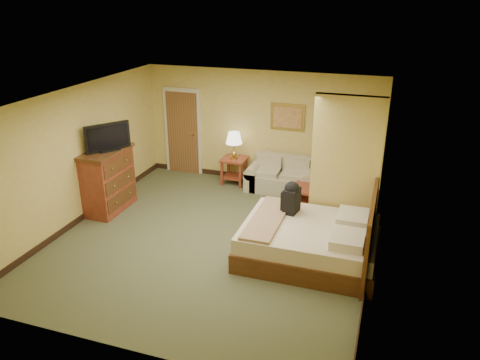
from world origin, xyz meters
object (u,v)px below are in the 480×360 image
at_px(loveseat, 281,180).
at_px(bed, 313,241).
at_px(dresser, 108,180).
at_px(coffee_table, 307,193).

distance_m(loveseat, bed, 2.92).
bearing_deg(dresser, coffee_table, 20.35).
distance_m(loveseat, dresser, 3.75).
bearing_deg(bed, loveseat, 114.04).
relative_size(coffee_table, dresser, 0.61).
bearing_deg(loveseat, bed, -65.96).
xyz_separation_m(coffee_table, bed, (0.47, -2.00, 0.02)).
height_order(coffee_table, dresser, dresser).
bearing_deg(loveseat, coffee_table, -42.85).
height_order(loveseat, bed, bed).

